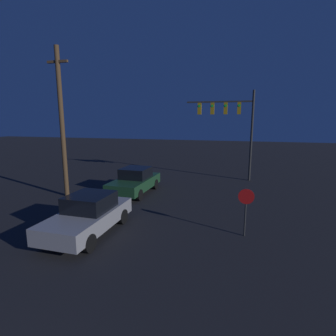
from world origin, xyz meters
name	(u,v)px	position (x,y,z in m)	size (l,w,h in m)	color
car_near	(88,215)	(-1.83, 8.62, 0.82)	(2.10, 4.48, 1.66)	#99999E
car_far	(135,181)	(-2.31, 14.87, 0.82)	(2.17, 4.52, 1.66)	#1E4728
traffic_signal_mast	(231,118)	(3.45, 20.66, 4.84)	(5.18, 0.30, 6.94)	#2D2D2D
stop_sign	(246,204)	(4.52, 10.06, 1.39)	(0.63, 0.07, 2.01)	#2D2D2D
utility_pole	(62,122)	(-6.25, 13.17, 4.60)	(1.35, 0.28, 8.95)	brown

